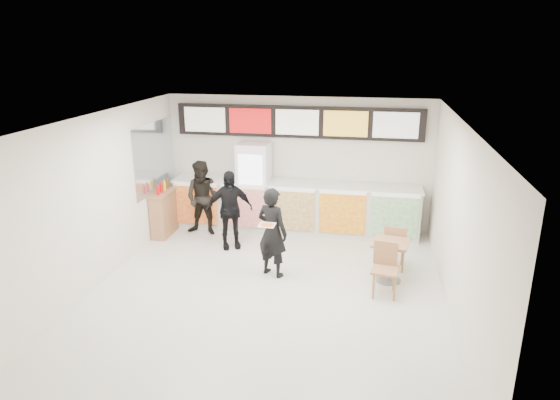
% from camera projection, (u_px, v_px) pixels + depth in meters
% --- Properties ---
extents(floor, '(7.00, 7.00, 0.00)m').
position_uv_depth(floor, '(266.00, 295.00, 8.56)').
color(floor, beige).
rests_on(floor, ground).
extents(ceiling, '(7.00, 7.00, 0.00)m').
position_uv_depth(ceiling, '(264.00, 120.00, 7.64)').
color(ceiling, white).
rests_on(ceiling, wall_back).
extents(wall_back, '(6.00, 0.00, 6.00)m').
position_uv_depth(wall_back, '(298.00, 163.00, 11.37)').
color(wall_back, silver).
rests_on(wall_back, floor).
extents(wall_left, '(0.00, 7.00, 7.00)m').
position_uv_depth(wall_left, '(96.00, 202.00, 8.63)').
color(wall_left, silver).
rests_on(wall_left, floor).
extents(wall_right, '(0.00, 7.00, 7.00)m').
position_uv_depth(wall_right, '(458.00, 225.00, 7.57)').
color(wall_right, silver).
rests_on(wall_right, floor).
extents(service_counter, '(5.56, 0.77, 1.14)m').
position_uv_depth(service_counter, '(294.00, 207.00, 11.28)').
color(service_counter, silver).
rests_on(service_counter, floor).
extents(menu_board, '(5.50, 0.14, 0.70)m').
position_uv_depth(menu_board, '(297.00, 122.00, 11.00)').
color(menu_board, black).
rests_on(menu_board, wall_back).
extents(drinks_fridge, '(0.70, 0.67, 2.00)m').
position_uv_depth(drinks_fridge, '(254.00, 186.00, 11.33)').
color(drinks_fridge, white).
rests_on(drinks_fridge, floor).
extents(mirror_panel, '(0.01, 2.00, 1.50)m').
position_uv_depth(mirror_panel, '(155.00, 157.00, 10.84)').
color(mirror_panel, '#B2B7BF').
rests_on(mirror_panel, wall_left).
extents(customer_main, '(0.72, 0.62, 1.68)m').
position_uv_depth(customer_main, '(272.00, 232.00, 9.06)').
color(customer_main, black).
rests_on(customer_main, floor).
extents(customer_left, '(0.85, 0.68, 1.67)m').
position_uv_depth(customer_left, '(203.00, 198.00, 11.04)').
color(customer_left, black).
rests_on(customer_left, floor).
extents(customer_mid, '(1.05, 0.77, 1.66)m').
position_uv_depth(customer_mid, '(229.00, 210.00, 10.30)').
color(customer_mid, black).
rests_on(customer_mid, floor).
extents(pizza_slice, '(0.36, 0.36, 0.02)m').
position_uv_depth(pizza_slice, '(267.00, 225.00, 8.54)').
color(pizza_slice, beige).
rests_on(pizza_slice, customer_main).
extents(cafe_table, '(0.70, 1.60, 0.91)m').
position_uv_depth(cafe_table, '(390.00, 254.00, 8.90)').
color(cafe_table, '#AC7A4F').
rests_on(cafe_table, floor).
extents(condiment_ledge, '(0.36, 0.89, 1.19)m').
position_uv_depth(condiment_ledge, '(164.00, 213.00, 11.09)').
color(condiment_ledge, '#AC7A4F').
rests_on(condiment_ledge, floor).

